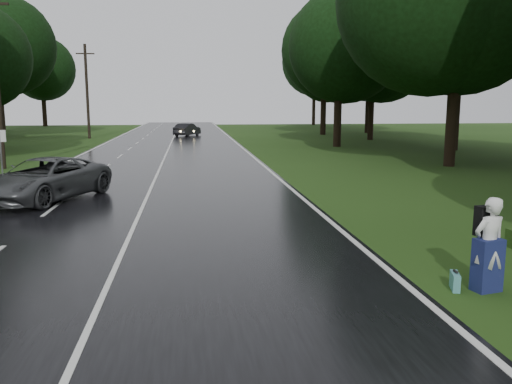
% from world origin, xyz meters
% --- Properties ---
extents(ground, '(160.00, 160.00, 0.00)m').
position_xyz_m(ground, '(0.00, 0.00, 0.00)').
color(ground, '#224012').
rests_on(ground, ground).
extents(road, '(12.00, 140.00, 0.04)m').
position_xyz_m(road, '(0.00, 20.00, 0.02)').
color(road, black).
rests_on(road, ground).
extents(lane_center, '(0.12, 140.00, 0.01)m').
position_xyz_m(lane_center, '(0.00, 20.00, 0.04)').
color(lane_center, silver).
rests_on(lane_center, road).
extents(grey_car, '(4.59, 6.10, 1.54)m').
position_xyz_m(grey_car, '(-3.66, 9.74, 0.81)').
color(grey_car, '#434547').
rests_on(grey_car, road).
extents(far_car, '(3.06, 4.38, 1.37)m').
position_xyz_m(far_car, '(1.42, 47.88, 0.72)').
color(far_car, black).
rests_on(far_car, road).
extents(hitchhiker, '(0.75, 0.70, 1.83)m').
position_xyz_m(hitchhiker, '(7.24, -1.11, 0.85)').
color(hitchhiker, silver).
rests_on(hitchhiker, ground).
extents(suitcase, '(0.28, 0.48, 0.33)m').
position_xyz_m(suitcase, '(6.67, -0.99, 0.17)').
color(suitcase, teal).
rests_on(suitcase, ground).
extents(utility_pole_mid, '(1.80, 0.28, 9.65)m').
position_xyz_m(utility_pole_mid, '(-8.50, 20.05, 0.00)').
color(utility_pole_mid, black).
rests_on(utility_pole_mid, ground).
extents(utility_pole_far, '(1.80, 0.28, 9.36)m').
position_xyz_m(utility_pole_far, '(-8.50, 45.58, 0.00)').
color(utility_pole_far, black).
rests_on(utility_pole_far, ground).
extents(road_sign_b, '(0.55, 0.10, 2.31)m').
position_xyz_m(road_sign_b, '(-7.20, 15.97, 0.00)').
color(road_sign_b, white).
rests_on(road_sign_b, ground).
extents(tree_left_f, '(10.75, 10.75, 16.80)m').
position_xyz_m(tree_left_f, '(-17.68, 47.75, 0.00)').
color(tree_left_f, black).
rests_on(tree_left_f, ground).
extents(tree_right_d, '(10.09, 10.09, 15.77)m').
position_xyz_m(tree_right_d, '(16.35, 18.23, 0.00)').
color(tree_right_d, black).
rests_on(tree_right_d, ground).
extents(tree_right_e, '(8.96, 8.96, 14.00)m').
position_xyz_m(tree_right_e, '(13.77, 32.44, 0.00)').
color(tree_right_e, black).
rests_on(tree_right_e, ground).
extents(tree_right_f, '(10.33, 10.33, 16.14)m').
position_xyz_m(tree_right_f, '(16.82, 49.10, 0.00)').
color(tree_right_f, black).
rests_on(tree_right_f, ground).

